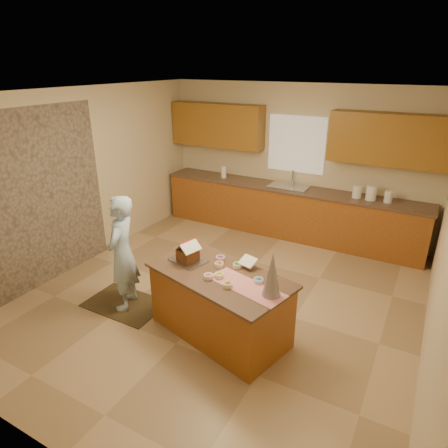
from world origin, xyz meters
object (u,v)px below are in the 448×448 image
at_px(island_base, 220,305).
at_px(tinsel_tree, 272,275).
at_px(boy, 122,254).
at_px(gingerbread_house, 188,253).

relative_size(island_base, tinsel_tree, 3.27).
height_order(tinsel_tree, boy, boy).
height_order(island_base, gingerbread_house, gingerbread_house).
height_order(island_base, tinsel_tree, tinsel_tree).
distance_m(tinsel_tree, boy, 2.06).
bearing_deg(island_base, gingerbread_house, -174.81).
xyz_separation_m(island_base, boy, (-1.37, -0.10, 0.39)).
bearing_deg(tinsel_tree, island_base, 169.10).
xyz_separation_m(tinsel_tree, boy, (-2.04, 0.03, -0.28)).
distance_m(island_base, boy, 1.42).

